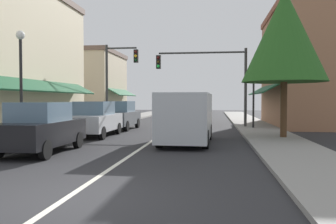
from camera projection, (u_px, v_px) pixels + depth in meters
ground_plane at (174, 127)px, 24.35m from camera, size 80.00×80.00×0.00m
sidewalk_left at (97, 125)px, 25.05m from camera, size 2.60×56.00×0.12m
sidewalk_right at (255, 127)px, 23.64m from camera, size 2.60×56.00×0.12m
lane_center_stripe at (174, 127)px, 24.35m from camera, size 0.14×52.00×0.01m
storefront_right_block at (301, 68)px, 25.04m from camera, size 5.51×10.20×8.23m
storefront_far_left at (91, 85)px, 35.36m from camera, size 6.62×8.20×6.64m
parked_car_nearest_left at (41, 128)px, 12.25m from camera, size 1.81×4.12×1.77m
parked_car_second_left at (95, 119)px, 17.76m from camera, size 1.80×4.11×1.77m
parked_car_third_left at (120, 115)px, 22.09m from camera, size 1.85×4.13×1.77m
van_in_lane at (187, 116)px, 14.97m from camera, size 2.11×5.23×2.12m
traffic_signal_mast_arm at (212, 73)px, 23.27m from camera, size 5.97×0.50×5.22m
traffic_signal_left_corner at (117, 73)px, 24.85m from camera, size 2.41×0.50×5.74m
street_lamp_left_near at (21, 68)px, 14.23m from camera, size 0.36×0.36×4.63m
street_lamp_right_mid at (254, 82)px, 21.95m from camera, size 0.36×0.36×4.35m
tree_right_near at (284, 36)px, 16.30m from camera, size 3.89×3.89×6.96m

